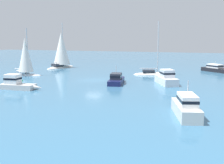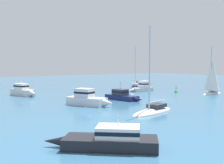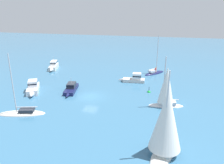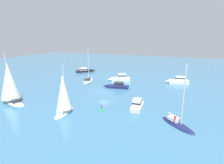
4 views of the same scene
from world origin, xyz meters
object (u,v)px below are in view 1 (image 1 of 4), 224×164
yacht (153,74)px  powerboat_3 (217,69)px  launch (116,79)px  powerboat_1 (17,84)px  powerboat_2 (166,78)px  sloop (61,52)px  sailboat (25,58)px  powerboat (185,106)px  channel_buoy (21,81)px

yacht → powerboat_3: size_ratio=1.53×
yacht → launch: yacht is taller
yacht → powerboat_1: bearing=-143.2°
launch → powerboat_2: launch is taller
sloop → powerboat_2: 27.29m
powerboat_2 → yacht: bearing=-4.4°
yacht → powerboat_3: bearing=20.6°
yacht → powerboat_2: size_ratio=1.52×
powerboat_1 → powerboat_3: 36.21m
powerboat_1 → sailboat: size_ratio=0.67×
sloop → powerboat_2: size_ratio=1.57×
powerboat_3 → sloop: bearing=-133.7°
powerboat → launch: (10.04, -13.33, -0.21)m
powerboat_2 → powerboat_1: bearing=94.0°
sailboat → powerboat_2: bearing=-11.2°
powerboat_1 → powerboat_2: (-17.58, -9.67, 0.10)m
powerboat → powerboat_3: size_ratio=1.00×
powerboat → sloop: size_ratio=0.63×
launch → sloop: bearing=39.0°
channel_buoy → yacht: bearing=-144.4°
launch → powerboat_2: (-6.75, -1.78, 0.22)m
powerboat → powerboat_3: 31.58m
powerboat → powerboat_1: 21.57m
powerboat → sloop: sloop is taller
powerboat → powerboat_2: size_ratio=0.99×
sailboat → yacht: bearing=10.9°
channel_buoy → powerboat_2: bearing=-168.3°
powerboat_2 → channel_buoy: 21.42m
yacht → sailboat: bearing=-175.1°
yacht → sloop: (20.49, -4.99, 3.32)m
yacht → channel_buoy: size_ratio=6.88×
sailboat → powerboat_3: sailboat is taller
powerboat → powerboat_2: (3.29, -15.11, 0.01)m
powerboat_2 → channel_buoy: bearing=76.9°
powerboat → yacht: yacht is taller
launch → powerboat_3: size_ratio=1.05×
powerboat_3 → sailboat: bearing=-113.2°
channel_buoy → launch: bearing=-169.8°
yacht → powerboat_2: 9.01m
powerboat → powerboat_1: (20.87, -5.44, -0.09)m
sloop → powerboat_1: bearing=-148.9°
powerboat_1 → yacht: yacht is taller
powerboat → sailboat: 31.66m
sailboat → sloop: (-0.21, -12.33, 0.52)m
powerboat → yacht: size_ratio=0.65×
powerboat_1 → launch: size_ratio=0.86×
powerboat_2 → powerboat_3: powerboat_2 is taller
powerboat_2 → sailboat: bearing=62.6°
launch → channel_buoy: 14.44m
powerboat → sailboat: size_ratio=0.75×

